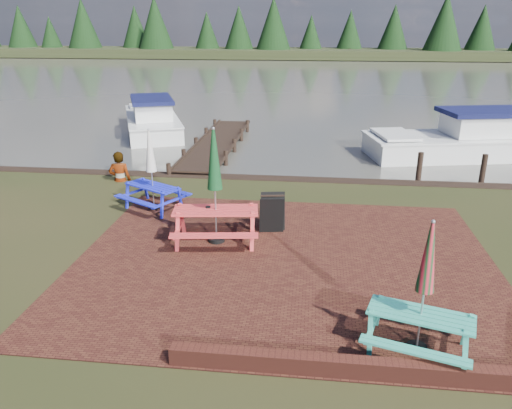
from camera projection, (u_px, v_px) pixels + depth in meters
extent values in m
plane|color=black|center=(281.00, 284.00, 9.89)|extent=(120.00, 120.00, 0.00)
cube|color=#381712|center=(284.00, 261.00, 10.82)|extent=(9.00, 7.50, 0.02)
cube|color=#4C1E16|center=(371.00, 369.00, 7.25)|extent=(6.00, 0.22, 0.30)
cube|color=#424139|center=(310.00, 79.00, 44.35)|extent=(120.00, 60.00, 0.02)
cube|color=black|center=(314.00, 53.00, 71.19)|extent=(120.00, 10.00, 1.20)
cube|color=teal|center=(421.00, 315.00, 7.68)|extent=(1.70, 1.05, 0.04)
cube|color=teal|center=(414.00, 351.00, 7.26)|extent=(1.58, 0.66, 0.04)
cube|color=teal|center=(423.00, 310.00, 8.28)|extent=(1.58, 0.66, 0.04)
cube|color=teal|center=(374.00, 323.00, 8.05)|extent=(0.47, 1.34, 0.65)
cube|color=teal|center=(466.00, 343.00, 7.54)|extent=(0.47, 1.34, 0.65)
cylinder|color=black|center=(417.00, 348.00, 7.89)|extent=(0.32, 0.32, 0.09)
cylinder|color=#B2B2B7|center=(424.00, 289.00, 7.53)|extent=(0.03, 0.03, 2.20)
cone|color=red|center=(429.00, 258.00, 7.34)|extent=(0.28, 0.28, 1.10)
cube|color=red|center=(216.00, 210.00, 11.50)|extent=(2.03, 1.00, 0.04)
cube|color=red|center=(214.00, 236.00, 10.92)|extent=(1.97, 0.51, 0.04)
cube|color=red|center=(218.00, 211.00, 12.30)|extent=(1.97, 0.51, 0.04)
cube|color=red|center=(180.00, 226.00, 11.63)|extent=(0.30, 1.69, 0.80)
cube|color=red|center=(252.00, 226.00, 11.64)|extent=(0.30, 1.69, 0.80)
cylinder|color=black|center=(217.00, 240.00, 11.76)|extent=(0.39, 0.39, 0.11)
cylinder|color=#B2B2B7|center=(215.00, 188.00, 11.31)|extent=(0.04, 0.04, 2.71)
cone|color=#103D1C|center=(214.00, 160.00, 11.08)|extent=(0.35, 0.35, 1.35)
cube|color=#1C25D7|center=(153.00, 186.00, 13.62)|extent=(1.70, 1.33, 0.04)
cube|color=#1C25D7|center=(136.00, 201.00, 13.26)|extent=(1.49, 0.98, 0.04)
cube|color=#1C25D7|center=(169.00, 189.00, 14.17)|extent=(1.49, 0.98, 0.04)
cube|color=#1C25D7|center=(137.00, 193.00, 14.13)|extent=(0.75, 1.24, 0.66)
cube|color=#1C25D7|center=(171.00, 203.00, 13.35)|extent=(0.75, 1.24, 0.66)
cylinder|color=black|center=(154.00, 207.00, 13.84)|extent=(0.32, 0.32, 0.09)
cylinder|color=#B2B2B7|center=(151.00, 170.00, 13.47)|extent=(0.03, 0.03, 2.22)
cone|color=silver|center=(150.00, 151.00, 13.28)|extent=(0.28, 0.28, 1.11)
cube|color=black|center=(272.00, 216.00, 12.03)|extent=(0.62, 0.32, 0.95)
cube|color=black|center=(273.00, 211.00, 12.33)|extent=(0.62, 0.32, 0.95)
cube|color=black|center=(273.00, 196.00, 12.02)|extent=(0.59, 0.13, 0.03)
cube|color=black|center=(217.00, 142.00, 20.95)|extent=(1.60, 9.00, 0.06)
cube|color=black|center=(200.00, 140.00, 21.01)|extent=(0.08, 9.00, 0.08)
cube|color=black|center=(235.00, 141.00, 20.85)|extent=(0.08, 9.00, 0.08)
cylinder|color=black|center=(169.00, 178.00, 16.92)|extent=(0.16, 0.16, 1.00)
cylinder|color=black|center=(216.00, 179.00, 16.74)|extent=(0.16, 0.16, 1.00)
cube|color=silver|center=(152.00, 126.00, 24.15)|extent=(4.54, 6.95, 0.94)
cube|color=silver|center=(152.00, 116.00, 23.98)|extent=(4.63, 7.09, 0.08)
cube|color=silver|center=(152.00, 109.00, 23.11)|extent=(2.54, 3.17, 0.80)
cube|color=#0F1238|center=(151.00, 99.00, 22.95)|extent=(2.85, 3.61, 0.17)
cube|color=silver|center=(148.00, 105.00, 26.21)|extent=(2.22, 1.81, 0.09)
cube|color=silver|center=(462.00, 149.00, 19.80)|extent=(7.77, 4.04, 0.99)
cube|color=silver|center=(464.00, 136.00, 19.62)|extent=(7.92, 4.13, 0.08)
cube|color=silver|center=(487.00, 124.00, 19.53)|extent=(3.42, 2.45, 0.84)
cube|color=#0F1238|center=(489.00, 112.00, 19.37)|extent=(3.90, 2.74, 0.18)
cube|color=silver|center=(395.00, 134.00, 19.33)|extent=(1.76, 2.41, 0.10)
imported|color=gray|center=(118.00, 152.00, 15.91)|extent=(0.77, 0.58, 1.94)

